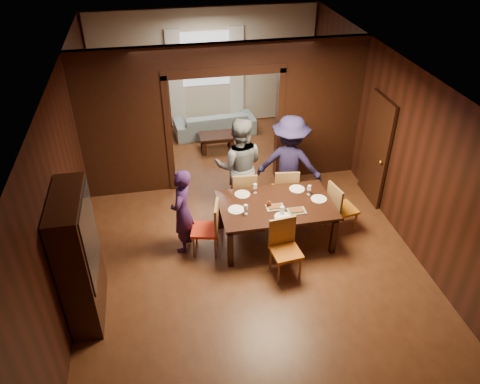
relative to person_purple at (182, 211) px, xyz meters
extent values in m
plane|color=#552C18|center=(1.04, 0.36, -0.76)|extent=(9.00, 9.00, 0.00)
cube|color=silver|center=(1.04, 0.36, 2.14)|extent=(5.50, 9.00, 0.02)
cube|color=black|center=(1.04, 4.86, 0.69)|extent=(5.50, 0.02, 2.90)
cube|color=black|center=(-1.71, 0.36, 0.69)|extent=(0.02, 9.00, 2.90)
cube|color=black|center=(3.79, 0.36, 0.69)|extent=(0.02, 9.00, 2.90)
cube|color=black|center=(-0.88, 1.96, 0.44)|extent=(1.65, 0.15, 2.40)
cube|color=black|center=(2.97, 1.96, 0.44)|extent=(1.65, 0.15, 2.40)
cube|color=black|center=(1.04, 1.96, 1.89)|extent=(5.50, 0.15, 0.50)
cube|color=beige|center=(1.04, 4.83, 0.69)|extent=(5.40, 0.04, 2.85)
imported|color=#371A4D|center=(0.00, 0.00, 0.00)|extent=(0.54, 0.65, 1.52)
imported|color=#58595F|center=(1.13, 0.94, 0.18)|extent=(1.04, 0.89, 1.89)
imported|color=#1B1637|center=(2.06, 0.86, 0.18)|extent=(1.39, 1.13, 1.88)
imported|color=#859EAE|center=(1.14, 4.21, -0.47)|extent=(2.02, 0.91, 0.57)
imported|color=black|center=(1.62, 0.03, 0.04)|extent=(0.30, 0.30, 0.07)
cube|color=black|center=(1.57, -0.09, -0.38)|extent=(1.91, 1.19, 0.76)
cube|color=black|center=(1.07, 3.33, -0.56)|extent=(0.80, 0.50, 0.40)
cube|color=black|center=(-1.49, -1.14, 0.24)|extent=(0.40, 1.20, 2.00)
cube|color=black|center=(3.74, 0.86, 0.29)|extent=(0.06, 0.90, 2.10)
cube|color=silver|center=(1.04, 4.80, 0.94)|extent=(1.20, 0.03, 1.30)
cube|color=white|center=(0.29, 4.76, 0.49)|extent=(0.35, 0.06, 2.40)
cube|color=white|center=(1.79, 4.76, 0.49)|extent=(0.35, 0.06, 2.40)
cylinder|color=white|center=(0.88, -0.13, 0.01)|extent=(0.27, 0.27, 0.01)
cylinder|color=silver|center=(1.06, 0.30, 0.01)|extent=(0.27, 0.27, 0.01)
cylinder|color=white|center=(2.04, 0.28, 0.01)|extent=(0.27, 0.27, 0.01)
cylinder|color=white|center=(2.32, -0.09, 0.01)|extent=(0.27, 0.27, 0.01)
cylinder|color=silver|center=(1.58, -0.46, 0.01)|extent=(0.27, 0.27, 0.01)
cube|color=gray|center=(1.52, -0.19, 0.02)|extent=(0.30, 0.20, 0.04)
cube|color=gray|center=(1.84, -0.36, 0.02)|extent=(0.30, 0.20, 0.04)
cylinder|color=silver|center=(1.59, -0.37, 0.07)|extent=(0.07, 0.07, 0.14)
camera|label=1|loc=(-0.24, -6.25, 4.53)|focal=35.00mm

